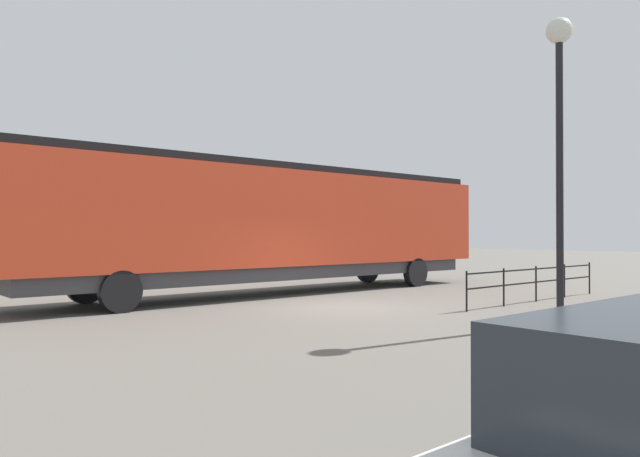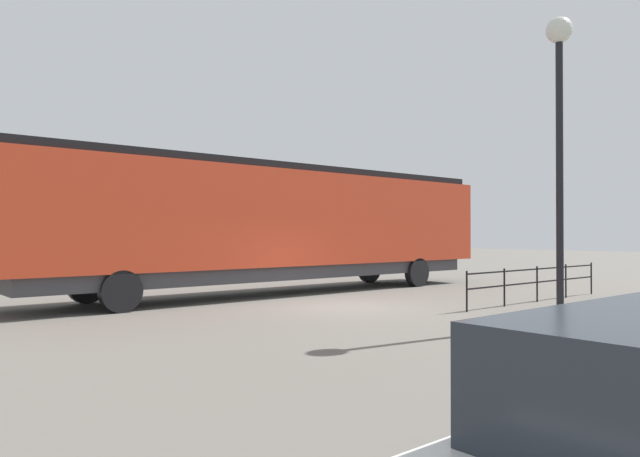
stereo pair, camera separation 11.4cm
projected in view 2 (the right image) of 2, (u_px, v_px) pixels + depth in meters
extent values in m
plane|color=#666059|center=(345.00, 307.00, 16.25)|extent=(120.00, 120.00, 0.00)
cube|color=red|center=(275.00, 219.00, 19.86)|extent=(2.91, 18.26, 3.11)
cube|color=black|center=(428.00, 233.00, 25.10)|extent=(2.79, 2.03, 2.17)
cube|color=black|center=(275.00, 170.00, 19.88)|extent=(2.62, 17.53, 0.24)
cube|color=#38383D|center=(275.00, 271.00, 19.84)|extent=(2.62, 16.80, 0.45)
cylinder|color=black|center=(369.00, 269.00, 24.61)|extent=(0.30, 1.10, 1.10)
cylinder|color=black|center=(417.00, 272.00, 22.62)|extent=(0.30, 1.10, 1.10)
cylinder|color=black|center=(86.00, 285.00, 17.06)|extent=(0.30, 1.10, 1.10)
cylinder|color=black|center=(121.00, 291.00, 15.07)|extent=(0.30, 1.10, 1.10)
cylinder|color=black|center=(560.00, 181.00, 13.19)|extent=(0.16, 0.16, 6.48)
sphere|color=silver|center=(559.00, 30.00, 13.22)|extent=(0.58, 0.58, 0.58)
cube|color=black|center=(537.00, 269.00, 17.50)|extent=(0.04, 7.03, 0.04)
cube|color=black|center=(537.00, 282.00, 17.50)|extent=(0.04, 7.03, 0.04)
cylinder|color=black|center=(467.00, 291.00, 15.23)|extent=(0.05, 0.05, 1.07)
cylinder|color=black|center=(504.00, 287.00, 16.36)|extent=(0.05, 0.05, 1.07)
cylinder|color=black|center=(537.00, 284.00, 17.50)|extent=(0.05, 0.05, 1.07)
cylinder|color=black|center=(566.00, 281.00, 18.63)|extent=(0.05, 0.05, 1.07)
cylinder|color=black|center=(591.00, 278.00, 19.77)|extent=(0.05, 0.05, 1.07)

